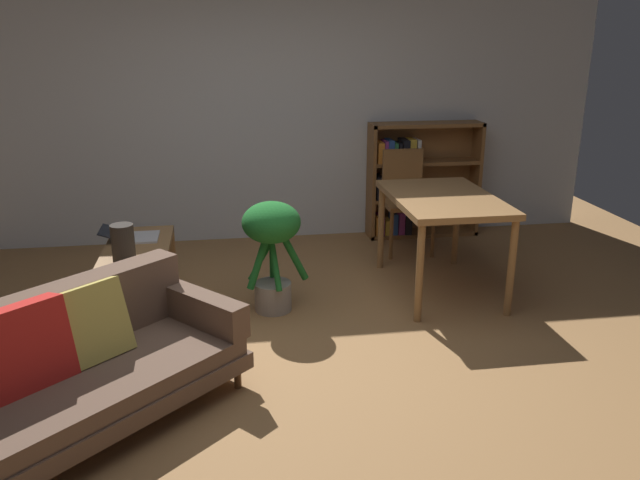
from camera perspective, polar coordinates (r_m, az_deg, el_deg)
The scene contains 10 objects.
ground_plane at distance 4.23m, azimuth -2.07°, elevation -10.67°, with size 8.16×8.16×0.00m, color #9E7042.
back_wall_panel at distance 6.43m, azimuth -5.14°, elevation 11.95°, with size 6.80×0.10×2.70m, color silver.
fabric_couch at distance 3.69m, azimuth -21.72°, elevation -10.54°, with size 1.87×1.80×0.75m.
media_console at distance 4.99m, azimuth -15.81°, elevation -3.43°, with size 0.47×1.04×0.52m.
open_laptop at distance 5.09m, azimuth -16.39°, elevation 0.37°, with size 0.43×0.29×0.09m.
desk_speaker at distance 4.59m, azimuth -17.20°, elevation -0.23°, with size 0.16×0.16×0.26m.
potted_floor_plant at distance 4.75m, azimuth -4.33°, elevation -0.07°, with size 0.50×0.44×0.85m.
dining_table at distance 5.18m, azimuth 10.90°, elevation 2.97°, with size 0.80×1.24×0.80m.
dining_chair_near at distance 6.20m, azimuth 7.61°, elevation 4.01°, with size 0.44×0.45×0.96m.
bookshelf at distance 6.67m, azimuth 8.45°, elevation 5.31°, with size 1.15×0.29×1.17m.
Camera 1 is at (-0.42, -3.68, 2.04)m, focal length 35.79 mm.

